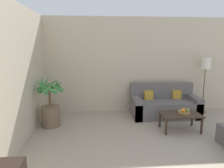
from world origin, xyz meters
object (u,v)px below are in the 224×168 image
at_px(sofa_loveseat, 164,105).
at_px(floor_lamp, 206,68).
at_px(potted_palm, 51,107).
at_px(coffee_table, 180,116).
at_px(fruit_bowl, 184,112).
at_px(apple_red, 184,110).
at_px(apple_green, 188,110).
at_px(orange_fruit, 183,110).

height_order(sofa_loveseat, floor_lamp, floor_lamp).
distance_m(potted_palm, coffee_table, 3.03).
xyz_separation_m(floor_lamp, fruit_bowl, (-1.08, -1.16, -0.88)).
bearing_deg(potted_palm, sofa_loveseat, 9.45).
xyz_separation_m(coffee_table, apple_red, (0.09, 0.04, 0.14)).
bearing_deg(apple_green, floor_lamp, 49.56).
height_order(potted_palm, sofa_loveseat, potted_palm).
relative_size(apple_green, orange_fruit, 0.85).
distance_m(floor_lamp, apple_red, 1.77).
relative_size(potted_palm, apple_red, 18.07).
height_order(potted_palm, floor_lamp, floor_lamp).
bearing_deg(orange_fruit, fruit_bowl, 48.16).
bearing_deg(apple_green, fruit_bowl, 154.21).
bearing_deg(apple_green, sofa_loveseat, 101.07).
bearing_deg(potted_palm, fruit_bowl, -8.73).
height_order(potted_palm, coffee_table, potted_palm).
bearing_deg(fruit_bowl, floor_lamp, 47.04).
bearing_deg(sofa_loveseat, floor_lamp, 9.34).
xyz_separation_m(potted_palm, floor_lamp, (4.16, 0.69, 0.84)).
bearing_deg(apple_green, coffee_table, 174.34).
height_order(floor_lamp, fruit_bowl, floor_lamp).
distance_m(fruit_bowl, apple_green, 0.10).
distance_m(sofa_loveseat, floor_lamp, 1.59).
relative_size(sofa_loveseat, fruit_bowl, 6.83).
bearing_deg(apple_red, orange_fruit, -122.85).
height_order(coffee_table, apple_red, apple_red).
distance_m(sofa_loveseat, coffee_table, 0.98).
bearing_deg(sofa_loveseat, apple_green, -78.93).
relative_size(fruit_bowl, orange_fruit, 2.87).
bearing_deg(sofa_loveseat, apple_red, -82.16).
height_order(coffee_table, orange_fruit, orange_fruit).
bearing_deg(orange_fruit, floor_lamp, 47.09).
xyz_separation_m(apple_red, orange_fruit, (-0.05, -0.07, 0.01)).
distance_m(sofa_loveseat, orange_fruit, 1.04).
bearing_deg(floor_lamp, apple_green, -130.44).
relative_size(sofa_loveseat, apple_green, 22.98).
bearing_deg(coffee_table, orange_fruit, -39.25).
bearing_deg(apple_red, fruit_bowl, -90.54).
relative_size(potted_palm, sofa_loveseat, 0.70).
relative_size(coffee_table, orange_fruit, 9.73).
xyz_separation_m(potted_palm, apple_green, (3.14, -0.50, 0.02)).
bearing_deg(fruit_bowl, apple_red, 89.46).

